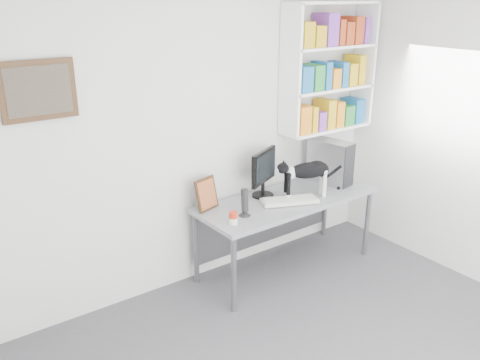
# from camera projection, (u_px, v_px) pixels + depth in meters

# --- Properties ---
(room) EXTENTS (4.01, 4.01, 2.70)m
(room) POSITION_uv_depth(u_px,v_px,m) (381.00, 212.00, 2.91)
(room) COLOR #4A4A4E
(room) RESTS_ON ground
(bookshelf) EXTENTS (1.03, 0.28, 1.24)m
(bookshelf) POSITION_uv_depth(u_px,v_px,m) (329.00, 68.00, 4.91)
(bookshelf) COLOR white
(bookshelf) RESTS_ON room
(wall_art) EXTENTS (0.52, 0.04, 0.42)m
(wall_art) POSITION_uv_depth(u_px,v_px,m) (38.00, 90.00, 3.50)
(wall_art) COLOR #482D17
(wall_art) RESTS_ON room
(desk) EXTENTS (1.77, 0.71, 0.73)m
(desk) POSITION_uv_depth(u_px,v_px,m) (286.00, 233.00, 4.86)
(desk) COLOR gray
(desk) RESTS_ON room
(monitor) EXTENTS (0.48, 0.37, 0.46)m
(monitor) POSITION_uv_depth(u_px,v_px,m) (263.00, 173.00, 4.70)
(monitor) COLOR black
(monitor) RESTS_ON desk
(keyboard) EXTENTS (0.55, 0.38, 0.04)m
(keyboard) POSITION_uv_depth(u_px,v_px,m) (289.00, 201.00, 4.63)
(keyboard) COLOR beige
(keyboard) RESTS_ON desk
(pc_tower) EXTENTS (0.27, 0.47, 0.44)m
(pc_tower) POSITION_uv_depth(u_px,v_px,m) (330.00, 162.00, 5.06)
(pc_tower) COLOR #ADADB2
(pc_tower) RESTS_ON desk
(speaker) EXTENTS (0.13, 0.13, 0.25)m
(speaker) POSITION_uv_depth(u_px,v_px,m) (245.00, 202.00, 4.32)
(speaker) COLOR black
(speaker) RESTS_ON desk
(leaning_print) EXTENTS (0.26, 0.16, 0.30)m
(leaning_print) POSITION_uv_depth(u_px,v_px,m) (206.00, 193.00, 4.45)
(leaning_print) COLOR #482D17
(leaning_print) RESTS_ON desk
(soup_can) EXTENTS (0.08, 0.08, 0.11)m
(soup_can) POSITION_uv_depth(u_px,v_px,m) (233.00, 218.00, 4.19)
(soup_can) COLOR red
(soup_can) RESTS_ON desk
(cat) EXTENTS (0.59, 0.35, 0.36)m
(cat) POSITION_uv_depth(u_px,v_px,m) (307.00, 179.00, 4.70)
(cat) COLOR black
(cat) RESTS_ON desk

